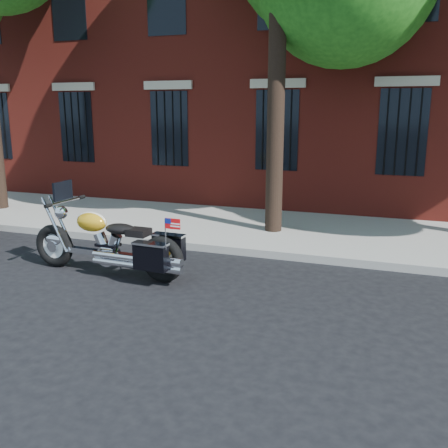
% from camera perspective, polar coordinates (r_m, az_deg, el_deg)
% --- Properties ---
extents(ground, '(120.00, 120.00, 0.00)m').
position_cam_1_polar(ground, '(8.51, -2.55, -5.85)').
color(ground, black).
rests_on(ground, ground).
extents(curb, '(40.00, 0.16, 0.15)m').
position_cam_1_polar(curb, '(9.71, 0.54, -2.93)').
color(curb, gray).
rests_on(curb, ground).
extents(sidewalk, '(40.00, 3.60, 0.15)m').
position_cam_1_polar(sidewalk, '(11.45, 3.64, -0.47)').
color(sidewalk, gray).
rests_on(sidewalk, ground).
extents(building, '(26.00, 10.08, 12.00)m').
position_cam_1_polar(building, '(18.05, 10.53, 23.30)').
color(building, maroon).
rests_on(building, ground).
extents(motorcycle, '(3.05, 0.92, 1.54)m').
position_cam_1_polar(motorcycle, '(8.55, -12.58, -2.41)').
color(motorcycle, black).
rests_on(motorcycle, ground).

